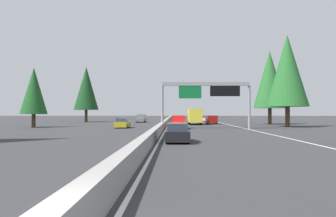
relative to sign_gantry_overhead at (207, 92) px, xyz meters
The scene contains 17 objects.
ground_plane 20.58m from the sign_gantry_overhead, 17.65° to the left, with size 320.00×320.00×0.00m, color #2D2D30.
median_barrier 39.76m from the sign_gantry_overhead, ahead, with size 180.00×0.56×0.90m, color gray.
shoulder_stripe_right 29.94m from the sign_gantry_overhead, 10.73° to the right, with size 160.00×0.16×0.01m, color silver.
shoulder_stripe_median 30.00m from the sign_gantry_overhead, 11.29° to the left, with size 160.00×0.16×0.01m, color silver.
sign_gantry_overhead is the anchor object (origin of this frame).
sedan_far_right 21.55m from the sign_gantry_overhead, 168.12° to the left, with size 4.40×1.80×1.47m.
pickup_distant_a 5.95m from the sign_gantry_overhead, 83.80° to the left, with size 5.60×2.00×1.86m.
minivan_mid_center 19.93m from the sign_gantry_overhead, ahead, with size 5.00×1.95×1.69m.
sedan_far_left 51.74m from the sign_gantry_overhead, ahead, with size 4.40×1.80×1.47m.
sedan_mid_left 40.29m from the sign_gantry_overhead, ahead, with size 4.40×1.80×1.47m.
box_truck_distant_b 16.54m from the sign_gantry_overhead, ahead, with size 8.50×2.40×2.95m.
oncoming_near 32.32m from the sign_gantry_overhead, 22.92° to the left, with size 5.60×2.00×1.86m.
oncoming_far 13.35m from the sign_gantry_overhead, 80.15° to the left, with size 4.40×1.80×1.47m.
conifer_right_near 15.06m from the sign_gantry_overhead, 66.44° to the right, with size 6.50×6.50×14.77m.
conifer_right_mid 22.74m from the sign_gantry_overhead, 38.63° to the right, with size 6.33×6.33×14.40m.
conifer_left_near 26.63m from the sign_gantry_overhead, 82.36° to the left, with size 4.09×4.09×9.30m.
conifer_left_mid 41.37m from the sign_gantry_overhead, 39.32° to the left, with size 5.93×5.93×13.47m.
Camera 1 is at (-4.45, -1.50, 2.29)m, focal length 34.28 mm.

